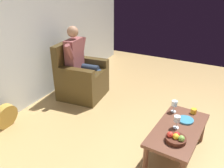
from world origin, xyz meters
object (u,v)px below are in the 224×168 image
at_px(armchair, 81,78).
at_px(coffee_table, 178,132).
at_px(wine_glass_far, 174,104).
at_px(guitar, 4,114).
at_px(person_seated, 80,60).
at_px(wine_glass_near, 177,120).
at_px(fruit_bowl, 176,138).
at_px(decorative_dish, 186,120).
at_px(candle_jar, 194,111).

height_order(armchair, coffee_table, armchair).
relative_size(armchair, wine_glass_far, 6.17).
height_order(coffee_table, guitar, guitar).
bearing_deg(person_seated, wine_glass_near, 61.04).
height_order(coffee_table, fruit_bowl, fruit_bowl).
height_order(guitar, wine_glass_near, guitar).
height_order(guitar, fruit_bowl, guitar).
height_order(wine_glass_far, decorative_dish, wine_glass_far).
distance_m(wine_glass_far, fruit_bowl, 0.63).
height_order(coffee_table, wine_glass_far, wine_glass_far).
xyz_separation_m(wine_glass_near, wine_glass_far, (-0.35, -0.12, 0.00)).
height_order(person_seated, wine_glass_far, person_seated).
bearing_deg(guitar, fruit_bowl, 97.09).
xyz_separation_m(wine_glass_near, decorative_dish, (-0.20, 0.07, -0.10)).
bearing_deg(decorative_dish, armchair, -107.03).
height_order(armchair, wine_glass_near, armchair).
height_order(wine_glass_near, fruit_bowl, wine_glass_near).
distance_m(coffee_table, wine_glass_far, 0.41).
bearing_deg(decorative_dish, coffee_table, -11.87).
height_order(armchair, wine_glass_far, armchair).
xyz_separation_m(fruit_bowl, candle_jar, (-0.68, 0.07, -0.01)).
distance_m(guitar, wine_glass_far, 2.43).
bearing_deg(wine_glass_near, coffee_table, 99.75).
xyz_separation_m(wine_glass_far, decorative_dish, (0.15, 0.19, -0.10)).
relative_size(coffee_table, decorative_dish, 5.37).
distance_m(armchair, coffee_table, 2.13).
relative_size(coffee_table, candle_jar, 13.84).
relative_size(coffee_table, wine_glass_far, 6.48).
xyz_separation_m(armchair, candle_jar, (0.39, 2.06, 0.10)).
relative_size(wine_glass_near, candle_jar, 2.11).
distance_m(armchair, wine_glass_far, 1.89).
height_order(coffee_table, candle_jar, candle_jar).
bearing_deg(fruit_bowl, guitar, -82.91).
bearing_deg(wine_glass_far, wine_glass_near, 18.74).
bearing_deg(person_seated, decorative_dish, 66.84).
bearing_deg(wine_glass_far, candle_jar, 108.32).
height_order(person_seated, decorative_dish, person_seated).
relative_size(guitar, wine_glass_near, 6.40).
height_order(fruit_bowl, candle_jar, fruit_bowl).
relative_size(coffee_table, wine_glass_near, 6.55).
bearing_deg(decorative_dish, wine_glass_near, -19.50).
relative_size(armchair, candle_jar, 13.16).
distance_m(coffee_table, wine_glass_near, 0.18).
distance_m(armchair, candle_jar, 2.10).
xyz_separation_m(coffee_table, guitar, (0.56, -2.38, -0.13)).
distance_m(fruit_bowl, decorative_dish, 0.46).
bearing_deg(guitar, wine_glass_near, 103.28).
xyz_separation_m(wine_glass_near, candle_jar, (-0.43, 0.13, -0.08)).
height_order(wine_glass_far, candle_jar, wine_glass_far).
distance_m(armchair, decorative_dish, 2.10).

